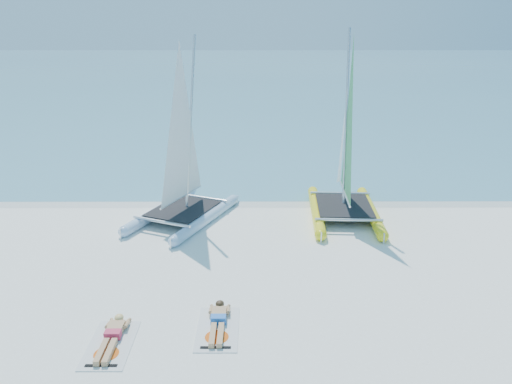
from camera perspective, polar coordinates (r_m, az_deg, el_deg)
ground at (r=15.40m, az=-1.72°, el=-8.12°), size 140.00×140.00×0.00m
sea at (r=77.04m, az=-0.50°, el=13.67°), size 140.00×115.00×0.01m
wet_sand_strip at (r=20.45m, az=-1.33°, el=-1.10°), size 140.00×1.40×0.01m
catamaran_blue at (r=18.30m, az=-8.41°, el=2.94°), size 4.19×5.52×6.81m
catamaran_yellow at (r=19.05m, az=10.15°, el=4.07°), size 2.73×5.59×7.04m
towel_a at (r=12.35m, az=-16.28°, el=-16.40°), size 1.00×1.85×0.02m
sunbather_a at (r=12.44m, az=-16.09°, el=-15.49°), size 0.37×1.73×0.26m
towel_b at (r=12.44m, az=-4.39°, el=-15.31°), size 1.00×1.85×0.02m
sunbather_b at (r=12.54m, az=-4.34°, el=-14.41°), size 0.37×1.73×0.26m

